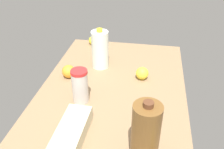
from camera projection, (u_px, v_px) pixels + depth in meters
countertop at (112, 93)px, 131.38cm from camera, size 120.00×76.00×3.00cm
tumbler_cup at (80, 86)px, 118.99cm from camera, size 8.02×8.02×17.31cm
chocolate_milk_jug at (145, 134)px, 86.81cm from camera, size 10.16×10.16×27.01cm
egg_carton at (69, 138)px, 97.91cm from camera, size 33.25×11.00×6.72cm
milk_jug at (100, 49)px, 146.34cm from camera, size 10.05×10.05×24.21cm
lemon_near_front at (142, 73)px, 138.50cm from camera, size 7.09×7.09×7.09cm
orange_beside_bowl at (69, 71)px, 139.90cm from camera, size 7.42×7.42×7.42cm
lemon_far_back at (93, 40)px, 176.99cm from camera, size 6.30×6.30×6.30cm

